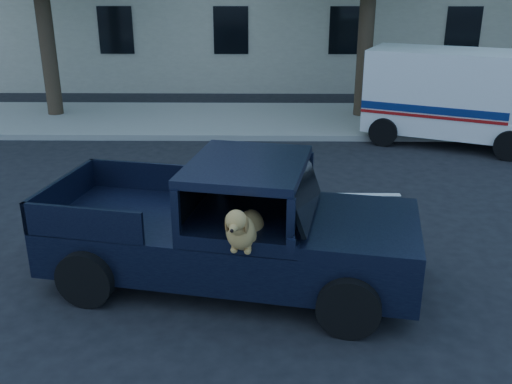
% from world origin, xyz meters
% --- Properties ---
extents(ground, '(120.00, 120.00, 0.00)m').
position_xyz_m(ground, '(0.00, 0.00, 0.00)').
color(ground, black).
rests_on(ground, ground).
extents(far_sidewalk, '(60.00, 4.00, 0.15)m').
position_xyz_m(far_sidewalk, '(0.00, 9.20, 0.07)').
color(far_sidewalk, gray).
rests_on(far_sidewalk, ground).
extents(lane_stripes, '(21.60, 0.14, 0.01)m').
position_xyz_m(lane_stripes, '(2.00, 3.40, 0.01)').
color(lane_stripes, silver).
rests_on(lane_stripes, ground).
extents(pickup_truck, '(5.17, 2.94, 1.75)m').
position_xyz_m(pickup_truck, '(1.63, 0.05, 0.59)').
color(pickup_truck, black).
rests_on(pickup_truck, ground).
extents(mail_truck, '(4.61, 3.46, 2.29)m').
position_xyz_m(mail_truck, '(6.77, 7.15, 1.00)').
color(mail_truck, silver).
rests_on(mail_truck, ground).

